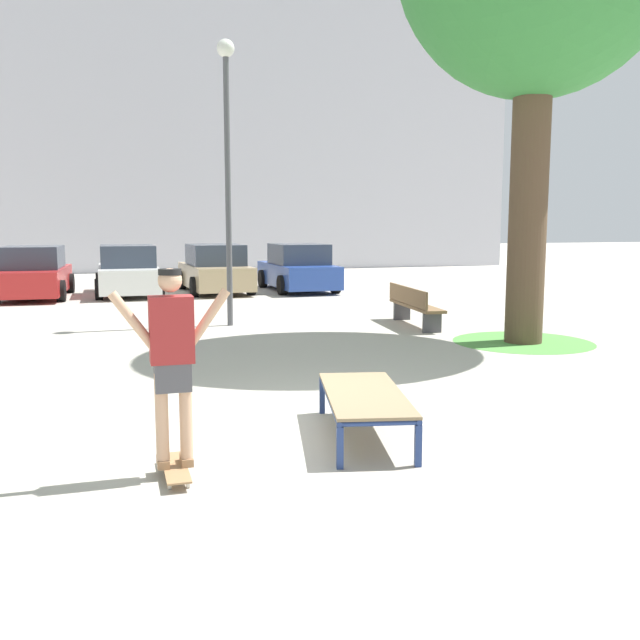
{
  "coord_description": "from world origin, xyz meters",
  "views": [
    {
      "loc": [
        -2.15,
        -6.85,
        2.15
      ],
      "look_at": [
        0.35,
        1.12,
        1.0
      ],
      "focal_mm": 39.48,
      "sensor_mm": 36.0,
      "label": 1
    }
  ],
  "objects": [
    {
      "name": "car_red",
      "position": [
        -3.98,
        15.05,
        0.69
      ],
      "size": [
        2.1,
        4.29,
        1.5
      ],
      "color": "red",
      "rests_on": "ground"
    },
    {
      "name": "light_post",
      "position": [
        0.45,
        7.83,
        3.83
      ],
      "size": [
        0.36,
        0.36,
        5.83
      ],
      "color": "#4C4C51",
      "rests_on": "ground"
    },
    {
      "name": "building_facade",
      "position": [
        -1.92,
        27.05,
        7.24
      ],
      "size": [
        39.0,
        4.0,
        14.48
      ],
      "primitive_type": "cube",
      "color": "silver",
      "rests_on": "ground"
    },
    {
      "name": "park_bench",
      "position": [
        4.13,
        6.59,
        0.45
      ],
      "size": [
        0.69,
        2.43,
        0.83
      ],
      "color": "brown",
      "rests_on": "ground"
    },
    {
      "name": "grass_patch_near_right",
      "position": [
        5.17,
        4.11,
        0.0
      ],
      "size": [
        2.53,
        2.53,
        0.01
      ],
      "primitive_type": "cylinder",
      "color": "#519342",
      "rests_on": "ground"
    },
    {
      "name": "car_white",
      "position": [
        -1.34,
        15.18,
        0.69
      ],
      "size": [
        1.95,
        4.21,
        1.5
      ],
      "color": "silver",
      "rests_on": "ground"
    },
    {
      "name": "car_tan",
      "position": [
        1.3,
        15.19,
        0.69
      ],
      "size": [
        2.02,
        4.25,
        1.5
      ],
      "color": "tan",
      "rests_on": "ground"
    },
    {
      "name": "skater",
      "position": [
        -1.61,
        -0.97,
        1.07
      ],
      "size": [
        1.0,
        0.28,
        1.69
      ],
      "color": "tan",
      "rests_on": "skateboard"
    },
    {
      "name": "skateboard",
      "position": [
        -1.61,
        -0.97,
        0.08
      ],
      "size": [
        0.21,
        0.8,
        0.09
      ],
      "color": "#9E754C",
      "rests_on": "ground"
    },
    {
      "name": "skate_box",
      "position": [
        0.35,
        -0.38,
        0.41
      ],
      "size": [
        1.16,
        2.02,
        0.46
      ],
      "color": "navy",
      "rests_on": "ground"
    },
    {
      "name": "car_blue",
      "position": [
        3.93,
        14.94,
        0.69
      ],
      "size": [
        1.94,
        4.21,
        1.5
      ],
      "color": "#28479E",
      "rests_on": "ground"
    },
    {
      "name": "ground_plane",
      "position": [
        0.0,
        0.0,
        0.0
      ],
      "size": [
        120.0,
        120.0,
        0.0
      ],
      "primitive_type": "plane",
      "color": "#B2AA9E"
    }
  ]
}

